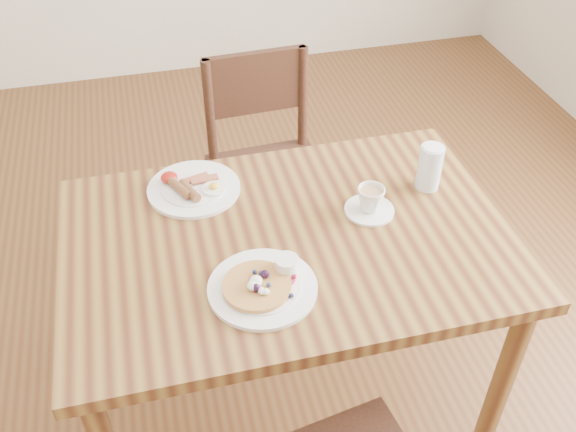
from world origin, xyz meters
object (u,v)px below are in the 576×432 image
object	(u,v)px
teacup_saucer	(370,202)
water_glass	(430,167)
pancake_plate	(264,285)
chair_far	(267,163)
breakfast_plate	(192,188)
dining_table	(288,262)

from	to	relation	value
teacup_saucer	water_glass	world-z (taller)	water_glass
pancake_plate	water_glass	size ratio (longest dim) A/B	1.97
chair_far	pancake_plate	distance (m)	0.93
pancake_plate	breakfast_plate	distance (m)	0.45
water_glass	pancake_plate	bearing A→B (deg)	-152.59
breakfast_plate	teacup_saucer	size ratio (longest dim) A/B	1.93
breakfast_plate	dining_table	bearing A→B (deg)	-49.40
pancake_plate	breakfast_plate	xyz separation A→B (m)	(-0.12, 0.43, -0.00)
dining_table	water_glass	xyz separation A→B (m)	(0.45, 0.11, 0.17)
chair_far	breakfast_plate	bearing A→B (deg)	51.17
dining_table	teacup_saucer	size ratio (longest dim) A/B	8.57
dining_table	breakfast_plate	distance (m)	0.36
breakfast_plate	water_glass	distance (m)	0.69
teacup_saucer	breakfast_plate	bearing A→B (deg)	155.48
chair_far	water_glass	xyz separation A→B (m)	(0.36, -0.58, 0.33)
chair_far	pancake_plate	xyz separation A→B (m)	(-0.20, -0.87, 0.27)
water_glass	breakfast_plate	bearing A→B (deg)	167.73
teacup_saucer	chair_far	bearing A→B (deg)	103.32
chair_far	water_glass	size ratio (longest dim) A/B	6.43
dining_table	breakfast_plate	xyz separation A→B (m)	(-0.22, 0.26, 0.11)
pancake_plate	breakfast_plate	size ratio (longest dim) A/B	1.00
dining_table	chair_far	size ratio (longest dim) A/B	1.36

